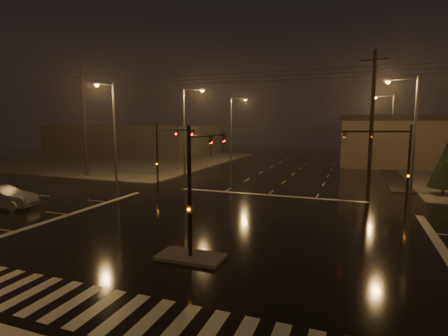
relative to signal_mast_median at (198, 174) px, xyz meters
The scene contains 18 objects.
ground 4.85m from the signal_mast_median, 90.00° to the left, with size 140.00×140.00×0.00m, color black.
sidewalk_nw 44.80m from the signal_mast_median, 132.21° to the left, with size 36.00×36.00×0.12m, color #44413D.
median_island 3.79m from the signal_mast_median, 90.00° to the right, with size 3.00×1.60×0.15m, color #44413D.
crosswalk 7.01m from the signal_mast_median, 90.00° to the right, with size 15.00×2.60×0.01m, color beige.
stop_bar_far 14.56m from the signal_mast_median, 90.00° to the left, with size 16.00×0.50×0.01m, color beige.
commercial_block 57.07m from the signal_mast_median, 127.83° to the left, with size 30.00×18.00×5.60m, color #3C3835.
signal_mast_median is the anchor object (origin of this frame).
signal_mast_ne 16.27m from the signal_mast_median, 54.28° to the left, with size 4.84×1.86×6.00m.
signal_mast_nw 16.27m from the signal_mast_median, 125.72° to the left, with size 4.84×1.86×6.00m.
streetlight_1 23.94m from the signal_mast_median, 117.96° to the left, with size 2.77×0.32×10.00m.
streetlight_2 38.78m from the signal_mast_median, 106.79° to the left, with size 2.77×0.32×10.00m.
streetlight_3 22.20m from the signal_mast_median, 59.61° to the left, with size 2.77×0.32×10.00m.
streetlight_4 40.69m from the signal_mast_median, 74.03° to the left, with size 2.77×0.32×10.00m.
streetlight_5 21.53m from the signal_mast_median, 138.30° to the left, with size 0.32×2.77×10.00m.
utility_pole_0 27.95m from the signal_mast_median, 142.19° to the left, with size 2.20×0.32×12.00m.
utility_pole_1 19.00m from the signal_mast_median, 64.89° to the left, with size 2.20×0.32×12.00m.
conifer_0 23.53m from the signal_mast_median, 53.76° to the left, with size 2.40×2.40×4.45m.
car_crossing 17.40m from the signal_mast_median, behind, with size 1.71×4.90×1.61m, color slate.
Camera 1 is at (6.78, -17.70, 6.11)m, focal length 28.00 mm.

